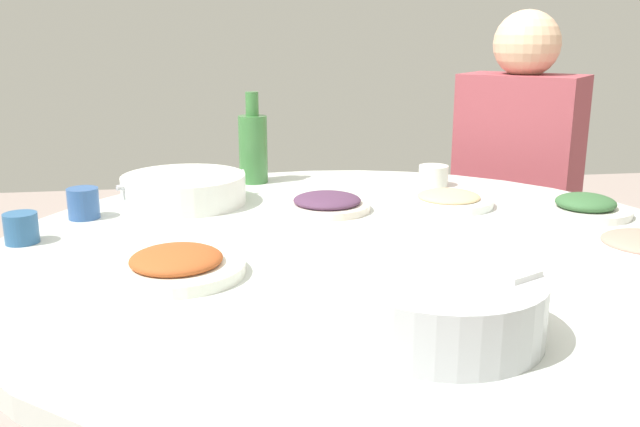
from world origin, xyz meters
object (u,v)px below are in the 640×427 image
Objects in this scene: tea_cup_near at (433,176)px; green_bottle at (253,146)px; dish_noodles at (449,199)px; tea_cup_far at (21,228)px; rice_bowl at (445,304)px; soup_bowl at (184,190)px; round_dining_table at (359,298)px; tea_cup_side at (83,203)px; dish_greens at (585,207)px; stool_for_diner_right at (505,334)px; dish_stirfry at (177,265)px; diner_right at (518,164)px; dish_eggplant at (327,203)px.

green_bottle is at bearing 76.70° from tea_cup_near.
tea_cup_far is (-0.16, 0.89, 0.02)m from dish_noodles.
rice_bowl reaches higher than soup_bowl.
round_dining_table is 0.66m from tea_cup_far.
soup_bowl is at bearing 25.76° from rice_bowl.
soup_bowl is 4.33× the size of tea_cup_side.
dish_noodles is at bearing 66.14° from dish_greens.
green_bottle is (0.21, -0.17, 0.06)m from soup_bowl.
tea_cup_far reaches higher than stool_for_diner_right.
tea_cup_side is at bearing 64.66° from round_dining_table.
diner_right reaches higher than dish_stirfry.
dish_stirfry is at bearing 130.56° from diner_right.
tea_cup_side is (0.39, 0.22, 0.01)m from dish_stirfry.
tea_cup_near is at bearing -103.30° from green_bottle.
tea_cup_near is (0.21, -0.31, 0.01)m from dish_eggplant.
tea_cup_near reaches higher than dish_noodles.
dish_stirfry is at bearing 140.79° from dish_eggplant.
round_dining_table is at bearing 134.59° from dish_noodles.
tea_cup_near reaches higher than dish_greens.
soup_bowl is at bearing 71.22° from dish_eggplant.
dish_stirfry and dish_greens have the same top height.
tea_cup_side is 0.14× the size of stool_for_diner_right.
dish_stirfry reaches higher than stool_for_diner_right.
tea_cup_side is (-0.20, 0.84, 0.01)m from tea_cup_near.
diner_right is at bearing -28.17° from rice_bowl.
rice_bowl is 0.89m from tea_cup_side.
diner_right is at bearing 90.00° from stool_for_diner_right.
stool_for_diner_right is 0.61× the size of diner_right.
green_bottle is 0.49m from tea_cup_side.
soup_bowl is 1.17m from stool_for_diner_right.
round_dining_table is 6.86× the size of dish_noodles.
soup_bowl is 1.02m from diner_right.
tea_cup_far is (-0.16, 0.61, 0.01)m from dish_eggplant.
rice_bowl is 1.38m from stool_for_diner_right.
round_dining_table is 0.44m from rice_bowl.
dish_stirfry reaches higher than dish_noodles.
green_bottle is (0.98, 0.20, 0.05)m from rice_bowl.
diner_right is (0.43, -1.17, -0.03)m from tea_cup_side.
dish_eggplant is 0.78m from diner_right.
dish_stirfry reaches higher than dish_eggplant.
dish_stirfry is 0.44m from tea_cup_side.
soup_bowl is at bearing 99.11° from tea_cup_near.
diner_right reaches higher than dish_noodles.
tea_cup_side reaches higher than dish_eggplant.
tea_cup_far reaches higher than round_dining_table.
diner_right reaches higher than green_bottle.
diner_right is at bearing -41.95° from round_dining_table.
rice_bowl reaches higher than dish_stirfry.
green_bottle is 1.02m from stool_for_diner_right.
tea_cup_far is (-0.27, 0.29, -0.00)m from soup_bowl.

